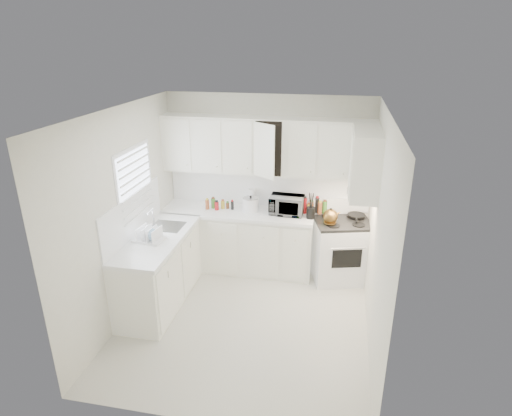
% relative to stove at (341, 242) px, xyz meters
% --- Properties ---
extents(floor, '(3.20, 3.20, 0.00)m').
position_rel_stove_xyz_m(floor, '(-1.14, -1.28, -0.59)').
color(floor, silver).
rests_on(floor, ground).
extents(ceiling, '(3.20, 3.20, 0.00)m').
position_rel_stove_xyz_m(ceiling, '(-1.14, -1.28, 2.01)').
color(ceiling, white).
rests_on(ceiling, ground).
extents(wall_back, '(3.00, 0.00, 3.00)m').
position_rel_stove_xyz_m(wall_back, '(-1.14, 0.32, 0.71)').
color(wall_back, white).
rests_on(wall_back, ground).
extents(wall_front, '(3.00, 0.00, 3.00)m').
position_rel_stove_xyz_m(wall_front, '(-1.14, -2.88, 0.71)').
color(wall_front, white).
rests_on(wall_front, ground).
extents(wall_left, '(0.00, 3.20, 3.20)m').
position_rel_stove_xyz_m(wall_left, '(-2.64, -1.28, 0.71)').
color(wall_left, white).
rests_on(wall_left, ground).
extents(wall_right, '(0.00, 3.20, 3.20)m').
position_rel_stove_xyz_m(wall_right, '(0.36, -1.28, 0.71)').
color(wall_right, white).
rests_on(wall_right, ground).
extents(window_blinds, '(0.06, 0.96, 1.06)m').
position_rel_stove_xyz_m(window_blinds, '(-2.62, -0.93, 0.96)').
color(window_blinds, white).
rests_on(window_blinds, wall_left).
extents(lower_cabinets_back, '(2.22, 0.60, 0.90)m').
position_rel_stove_xyz_m(lower_cabinets_back, '(-1.53, 0.02, -0.14)').
color(lower_cabinets_back, white).
rests_on(lower_cabinets_back, floor).
extents(lower_cabinets_left, '(0.60, 1.60, 0.90)m').
position_rel_stove_xyz_m(lower_cabinets_left, '(-2.34, -1.08, -0.14)').
color(lower_cabinets_left, white).
rests_on(lower_cabinets_left, floor).
extents(countertop_back, '(2.24, 0.64, 0.05)m').
position_rel_stove_xyz_m(countertop_back, '(-1.53, 0.01, 0.34)').
color(countertop_back, white).
rests_on(countertop_back, lower_cabinets_back).
extents(countertop_left, '(0.64, 1.62, 0.05)m').
position_rel_stove_xyz_m(countertop_left, '(-2.33, -1.08, 0.34)').
color(countertop_left, white).
rests_on(countertop_left, lower_cabinets_left).
extents(backsplash_back, '(2.98, 0.02, 0.55)m').
position_rel_stove_xyz_m(backsplash_back, '(-1.14, 0.31, 0.64)').
color(backsplash_back, white).
rests_on(backsplash_back, wall_back).
extents(backsplash_left, '(0.02, 1.60, 0.55)m').
position_rel_stove_xyz_m(backsplash_left, '(-2.63, -1.08, 0.64)').
color(backsplash_left, white).
rests_on(backsplash_left, wall_left).
extents(upper_cabinets_back, '(3.00, 0.33, 0.80)m').
position_rel_stove_xyz_m(upper_cabinets_back, '(-1.14, 0.16, 0.91)').
color(upper_cabinets_back, white).
rests_on(upper_cabinets_back, wall_back).
extents(upper_cabinets_right, '(0.33, 0.90, 0.80)m').
position_rel_stove_xyz_m(upper_cabinets_right, '(0.20, -0.46, 0.91)').
color(upper_cabinets_right, white).
rests_on(upper_cabinets_right, wall_right).
extents(sink, '(0.42, 0.38, 0.30)m').
position_rel_stove_xyz_m(sink, '(-2.33, -0.73, 0.48)').
color(sink, gray).
rests_on(sink, countertop_left).
extents(stove, '(0.90, 0.80, 1.17)m').
position_rel_stove_xyz_m(stove, '(0.00, 0.00, 0.00)').
color(stove, white).
rests_on(stove, floor).
extents(tea_kettle, '(0.29, 0.26, 0.23)m').
position_rel_stove_xyz_m(tea_kettle, '(-0.18, -0.16, 0.47)').
color(tea_kettle, olive).
rests_on(tea_kettle, stove).
extents(frying_pan, '(0.25, 0.43, 0.04)m').
position_rel_stove_xyz_m(frying_pan, '(0.18, 0.16, 0.38)').
color(frying_pan, black).
rests_on(frying_pan, stove).
extents(microwave, '(0.49, 0.28, 0.32)m').
position_rel_stove_xyz_m(microwave, '(-0.81, 0.04, 0.53)').
color(microwave, gray).
rests_on(microwave, countertop_back).
extents(rice_cooker, '(0.25, 0.25, 0.24)m').
position_rel_stove_xyz_m(rice_cooker, '(-1.34, 0.03, 0.48)').
color(rice_cooker, white).
rests_on(rice_cooker, countertop_back).
extents(paper_towel, '(0.12, 0.12, 0.27)m').
position_rel_stove_xyz_m(paper_towel, '(-1.36, 0.24, 0.50)').
color(paper_towel, white).
rests_on(paper_towel, countertop_back).
extents(utensil_crock, '(0.15, 0.15, 0.39)m').
position_rel_stove_xyz_m(utensil_crock, '(-0.46, -0.06, 0.56)').
color(utensil_crock, black).
rests_on(utensil_crock, countertop_back).
extents(dish_rack, '(0.40, 0.32, 0.20)m').
position_rel_stove_xyz_m(dish_rack, '(-2.38, -1.17, 0.46)').
color(dish_rack, white).
rests_on(dish_rack, countertop_left).
extents(spice_left_0, '(0.06, 0.06, 0.13)m').
position_rel_stove_xyz_m(spice_left_0, '(-1.99, 0.14, 0.43)').
color(spice_left_0, '#9C4E2A').
rests_on(spice_left_0, countertop_back).
extents(spice_left_1, '(0.06, 0.06, 0.13)m').
position_rel_stove_xyz_m(spice_left_1, '(-1.91, 0.05, 0.43)').
color(spice_left_1, '#3F7F2A').
rests_on(spice_left_1, countertop_back).
extents(spice_left_2, '(0.06, 0.06, 0.13)m').
position_rel_stove_xyz_m(spice_left_2, '(-1.84, 0.14, 0.43)').
color(spice_left_2, red).
rests_on(spice_left_2, countertop_back).
extents(spice_left_3, '(0.06, 0.06, 0.13)m').
position_rel_stove_xyz_m(spice_left_3, '(-1.76, 0.05, 0.43)').
color(spice_left_3, gold).
rests_on(spice_left_3, countertop_back).
extents(spice_left_4, '(0.06, 0.06, 0.13)m').
position_rel_stove_xyz_m(spice_left_4, '(-1.69, 0.14, 0.43)').
color(spice_left_4, brown).
rests_on(spice_left_4, countertop_back).
extents(spice_left_5, '(0.06, 0.06, 0.13)m').
position_rel_stove_xyz_m(spice_left_5, '(-1.61, 0.05, 0.43)').
color(spice_left_5, black).
rests_on(spice_left_5, countertop_back).
extents(sauce_right_0, '(0.06, 0.06, 0.19)m').
position_rel_stove_xyz_m(sauce_right_0, '(-0.56, 0.18, 0.46)').
color(sauce_right_0, red).
rests_on(sauce_right_0, countertop_back).
extents(sauce_right_1, '(0.06, 0.06, 0.19)m').
position_rel_stove_xyz_m(sauce_right_1, '(-0.50, 0.12, 0.46)').
color(sauce_right_1, gold).
rests_on(sauce_right_1, countertop_back).
extents(sauce_right_2, '(0.06, 0.06, 0.19)m').
position_rel_stove_xyz_m(sauce_right_2, '(-0.45, 0.18, 0.46)').
color(sauce_right_2, brown).
rests_on(sauce_right_2, countertop_back).
extents(sauce_right_3, '(0.06, 0.06, 0.19)m').
position_rel_stove_xyz_m(sauce_right_3, '(-0.39, 0.12, 0.46)').
color(sauce_right_3, black).
rests_on(sauce_right_3, countertop_back).
extents(sauce_right_4, '(0.06, 0.06, 0.19)m').
position_rel_stove_xyz_m(sauce_right_4, '(-0.34, 0.18, 0.46)').
color(sauce_right_4, '#9C4E2A').
rests_on(sauce_right_4, countertop_back).
extents(sauce_right_5, '(0.06, 0.06, 0.19)m').
position_rel_stove_xyz_m(sauce_right_5, '(-0.28, 0.12, 0.46)').
color(sauce_right_5, '#3F7F2A').
rests_on(sauce_right_5, countertop_back).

